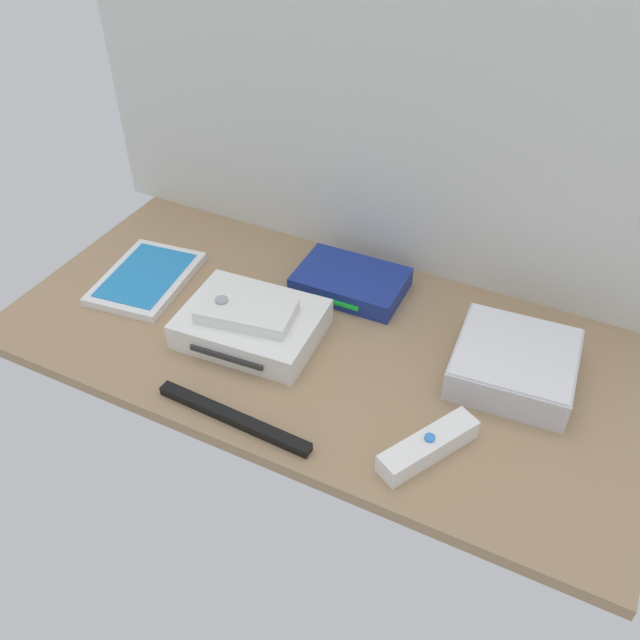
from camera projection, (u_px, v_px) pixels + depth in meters
The scene contains 9 objects.
ground_plane at pixel (320, 344), 106.80cm from camera, with size 100.00×48.00×2.00cm, color #9E7F5B.
back_wall at pixel (393, 84), 102.18cm from camera, with size 110.00×1.20×64.00cm, color silver.
game_console at pixel (252, 324), 105.61cm from camera, with size 22.02×17.56×4.40cm.
mini_computer at pixel (514, 363), 98.27cm from camera, with size 18.25×18.25×5.30cm.
game_case at pixel (145, 279), 116.87cm from camera, with size 15.87×20.55×1.56cm.
network_router at pixel (351, 282), 114.69cm from camera, with size 18.25×12.67×3.40cm.
remote_wand at pixel (428, 446), 88.13cm from camera, with size 10.26×14.71×3.40cm.
remote_classic_pad at pixel (246, 311), 103.01cm from camera, with size 15.55×10.32×2.40cm.
sensor_bar at pixel (233, 418), 92.90cm from camera, with size 24.00×1.80×1.40cm, color black.
Camera 1 is at (35.19, -70.57, 71.13)cm, focal length 38.13 mm.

